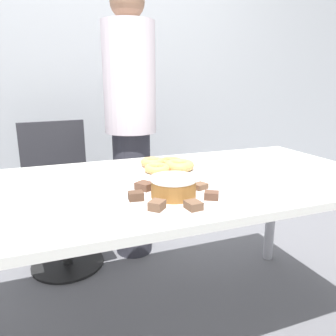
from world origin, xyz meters
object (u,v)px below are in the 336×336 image
at_px(plate_donuts, 164,169).
at_px(frosted_cake, 173,187).
at_px(office_chair_left, 61,199).
at_px(person_standing, 131,121).
at_px(plate_cake, 173,198).

bearing_deg(plate_donuts, frosted_cake, -105.61).
height_order(office_chair_left, plate_donuts, office_chair_left).
distance_m(plate_donuts, frosted_cake, 0.38).
relative_size(office_chair_left, plate_donuts, 2.62).
relative_size(person_standing, plate_donuts, 4.92).
relative_size(person_standing, plate_cake, 4.60).
distance_m(person_standing, plate_donuts, 0.65).
distance_m(office_chair_left, plate_donuts, 0.86).
xyz_separation_m(plate_cake, plate_donuts, (0.10, 0.37, 0.00)).
relative_size(person_standing, office_chair_left, 1.88).
distance_m(person_standing, frosted_cake, 1.02).
xyz_separation_m(office_chair_left, plate_cake, (0.33, -1.04, 0.32)).
height_order(plate_cake, plate_donuts, same).
distance_m(plate_cake, frosted_cake, 0.04).
bearing_deg(plate_cake, person_standing, 83.17).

